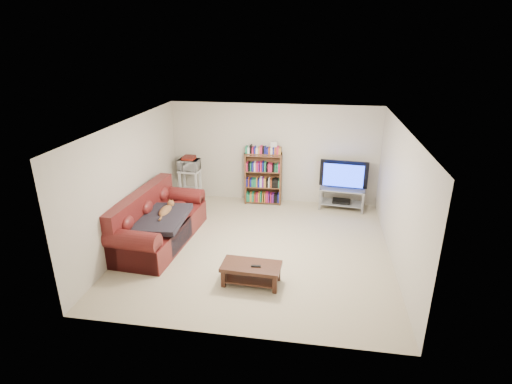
% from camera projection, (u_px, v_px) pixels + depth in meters
% --- Properties ---
extents(floor, '(5.00, 5.00, 0.00)m').
position_uv_depth(floor, '(258.00, 247.00, 7.78)').
color(floor, beige).
rests_on(floor, ground).
extents(ceiling, '(5.00, 5.00, 0.00)m').
position_uv_depth(ceiling, '(258.00, 125.00, 6.91)').
color(ceiling, white).
rests_on(ceiling, ground).
extents(wall_back, '(5.00, 0.00, 5.00)m').
position_uv_depth(wall_back, '(274.00, 154.00, 9.65)').
color(wall_back, beige).
rests_on(wall_back, ground).
extents(wall_front, '(5.00, 0.00, 5.00)m').
position_uv_depth(wall_front, '(228.00, 259.00, 5.04)').
color(wall_front, beige).
rests_on(wall_front, ground).
extents(wall_left, '(0.00, 5.00, 5.00)m').
position_uv_depth(wall_left, '(130.00, 183.00, 7.71)').
color(wall_left, beige).
rests_on(wall_left, ground).
extents(wall_right, '(0.00, 5.00, 5.00)m').
position_uv_depth(wall_right, '(399.00, 198.00, 6.98)').
color(wall_right, beige).
rests_on(wall_right, ground).
extents(sofa, '(1.20, 2.47, 1.02)m').
position_uv_depth(sofa, '(156.00, 225.00, 7.91)').
color(sofa, maroon).
rests_on(sofa, floor).
extents(blanket, '(0.94, 1.21, 0.20)m').
position_uv_depth(blanket, '(161.00, 218.00, 7.63)').
color(blanket, black).
rests_on(blanket, sofa).
extents(cat, '(0.31, 0.67, 0.20)m').
position_uv_depth(cat, '(165.00, 211.00, 7.81)').
color(cat, brown).
rests_on(cat, sofa).
extents(coffee_table, '(0.99, 0.53, 0.35)m').
position_uv_depth(coffee_table, '(251.00, 270.00, 6.56)').
color(coffee_table, '#3A1E14').
rests_on(coffee_table, floor).
extents(remote, '(0.16, 0.06, 0.02)m').
position_uv_depth(remote, '(256.00, 266.00, 6.46)').
color(remote, black).
rests_on(remote, coffee_table).
extents(tv_stand, '(1.08, 0.57, 0.52)m').
position_uv_depth(tv_stand, '(342.00, 195.00, 9.43)').
color(tv_stand, '#999EA3').
rests_on(tv_stand, floor).
extents(television, '(1.12, 0.26, 0.64)m').
position_uv_depth(television, '(343.00, 175.00, 9.25)').
color(television, black).
rests_on(television, tv_stand).
extents(dvd_player, '(0.44, 0.33, 0.06)m').
position_uv_depth(dvd_player, '(341.00, 201.00, 9.48)').
color(dvd_player, black).
rests_on(dvd_player, tv_stand).
extents(bookshelf, '(0.89, 0.31, 1.28)m').
position_uv_depth(bookshelf, '(263.00, 178.00, 9.65)').
color(bookshelf, '#57341E').
rests_on(bookshelf, floor).
extents(shelf_clutter, '(0.65, 0.22, 0.28)m').
position_uv_depth(shelf_clutter, '(268.00, 149.00, 9.39)').
color(shelf_clutter, silver).
rests_on(shelf_clutter, bookshelf).
extents(microwave_stand, '(0.53, 0.40, 0.80)m').
position_uv_depth(microwave_stand, '(190.00, 181.00, 9.85)').
color(microwave_stand, silver).
rests_on(microwave_stand, floor).
extents(microwave, '(0.52, 0.37, 0.27)m').
position_uv_depth(microwave, '(189.00, 165.00, 9.69)').
color(microwave, silver).
rests_on(microwave, microwave_stand).
extents(game_boxes, '(0.31, 0.28, 0.05)m').
position_uv_depth(game_boxes, '(189.00, 158.00, 9.64)').
color(game_boxes, maroon).
rests_on(game_boxes, microwave).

